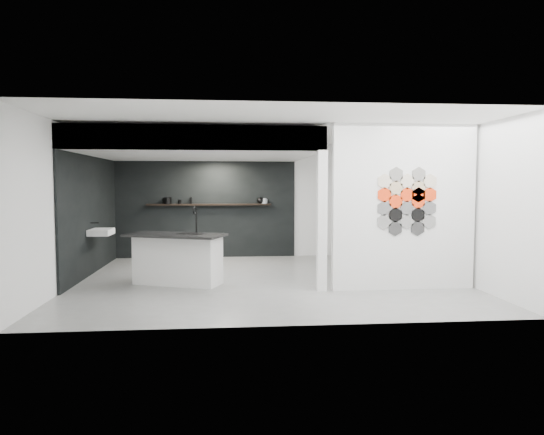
{
  "coord_description": "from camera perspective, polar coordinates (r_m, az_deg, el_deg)",
  "views": [
    {
      "loc": [
        -0.73,
        -8.97,
        1.78
      ],
      "look_at": [
        0.1,
        0.3,
        1.15
      ],
      "focal_mm": 32.0,
      "sensor_mm": 36.0,
      "label": 1
    }
  ],
  "objects": [
    {
      "name": "fascia_beam",
      "position": [
        8.1,
        -9.25,
        9.27
      ],
      "size": [
        4.4,
        0.16,
        0.4
      ],
      "primitive_type": "cube",
      "color": "silver",
      "rests_on": "corner_column"
    },
    {
      "name": "floor",
      "position": [
        9.17,
        -0.46,
        -7.35
      ],
      "size": [
        7.0,
        6.0,
        0.01
      ],
      "primitive_type": "cube",
      "color": "slate"
    },
    {
      "name": "partition_panel",
      "position": [
        8.51,
        15.22,
        1.18
      ],
      "size": [
        2.45,
        0.15,
        2.8
      ],
      "primitive_type": "cube",
      "color": "silver",
      "rests_on": "floor"
    },
    {
      "name": "glass_vase",
      "position": [
        11.87,
        -0.87,
        1.97
      ],
      "size": [
        0.12,
        0.12,
        0.13
      ],
      "primitive_type": "cylinder",
      "rotation": [
        0.0,
        0.0,
        -0.3
      ],
      "color": "gray",
      "rests_on": "display_shelf"
    },
    {
      "name": "bay_clad_left",
      "position": [
        10.35,
        -20.46,
        0.28
      ],
      "size": [
        0.04,
        4.0,
        2.35
      ],
      "primitive_type": "cube",
      "color": "black",
      "rests_on": "floor"
    },
    {
      "name": "kitchen_island",
      "position": [
        8.85,
        -11.04,
        -4.72
      ],
      "size": [
        1.88,
        1.34,
        1.39
      ],
      "rotation": [
        0.0,
        0.0,
        -0.38
      ],
      "color": "silver",
      "rests_on": "floor"
    },
    {
      "name": "glass_bowl",
      "position": [
        11.87,
        -0.91,
        1.93
      ],
      "size": [
        0.18,
        0.18,
        0.11
      ],
      "primitive_type": "cylinder",
      "rotation": [
        0.0,
        0.0,
        0.12
      ],
      "color": "gray",
      "rests_on": "display_shelf"
    },
    {
      "name": "bay_clad_back",
      "position": [
        11.96,
        -7.85,
        0.94
      ],
      "size": [
        4.4,
        0.04,
        2.35
      ],
      "primitive_type": "cube",
      "color": "black",
      "rests_on": "floor"
    },
    {
      "name": "bulkhead",
      "position": [
        10.01,
        -8.46,
        8.24
      ],
      "size": [
        4.4,
        4.0,
        0.4
      ],
      "primitive_type": "cube",
      "color": "silver",
      "rests_on": "corner_column"
    },
    {
      "name": "kettle",
      "position": [
        11.86,
        -1.36,
        2.03
      ],
      "size": [
        0.23,
        0.23,
        0.16
      ],
      "primitive_type": "ellipsoid",
      "rotation": [
        0.0,
        0.0,
        0.3
      ],
      "color": "black",
      "rests_on": "display_shelf"
    },
    {
      "name": "display_shelf",
      "position": [
        11.85,
        -7.4,
        1.52
      ],
      "size": [
        3.0,
        0.15,
        0.04
      ],
      "primitive_type": "cube",
      "color": "black",
      "rests_on": "bay_clad_back"
    },
    {
      "name": "hex_tile_cluster",
      "position": [
        8.43,
        15.65,
        1.86
      ],
      "size": [
        1.04,
        0.02,
        1.16
      ],
      "color": "silver",
      "rests_on": "partition_panel"
    },
    {
      "name": "stockpot",
      "position": [
        11.93,
        -12.2,
        1.96
      ],
      "size": [
        0.23,
        0.23,
        0.16
      ],
      "primitive_type": "cylinder",
      "rotation": [
        0.0,
        0.0,
        0.22
      ],
      "color": "black",
      "rests_on": "display_shelf"
    },
    {
      "name": "bottle_dark",
      "position": [
        11.87,
        -9.55,
        1.99
      ],
      "size": [
        0.06,
        0.06,
        0.16
      ],
      "primitive_type": "cylinder",
      "rotation": [
        0.0,
        0.0,
        0.07
      ],
      "color": "black",
      "rests_on": "display_shelf"
    },
    {
      "name": "utensil_cup",
      "position": [
        11.9,
        -10.81,
        1.83
      ],
      "size": [
        0.09,
        0.09,
        0.1
      ],
      "primitive_type": "cylinder",
      "rotation": [
        0.0,
        0.0,
        0.11
      ],
      "color": "black",
      "rests_on": "display_shelf"
    },
    {
      "name": "wall_basin",
      "position": [
        10.12,
        -19.46,
        -1.62
      ],
      "size": [
        0.4,
        0.6,
        0.12
      ],
      "primitive_type": "cube",
      "color": "silver",
      "rests_on": "bay_clad_left"
    },
    {
      "name": "corner_column",
      "position": [
        8.14,
        5.88,
        -0.41
      ],
      "size": [
        0.16,
        0.16,
        2.35
      ],
      "primitive_type": "cube",
      "color": "silver",
      "rests_on": "floor"
    }
  ]
}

